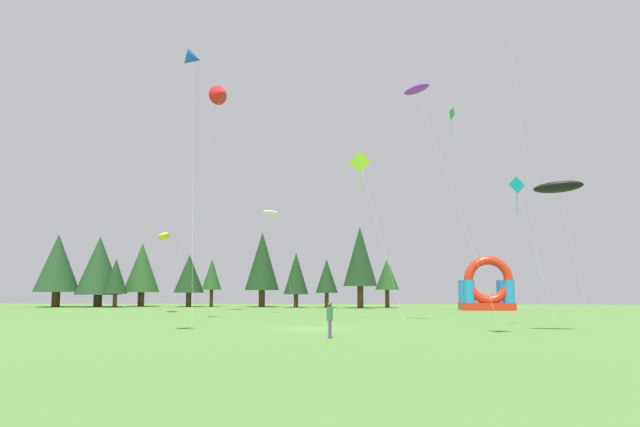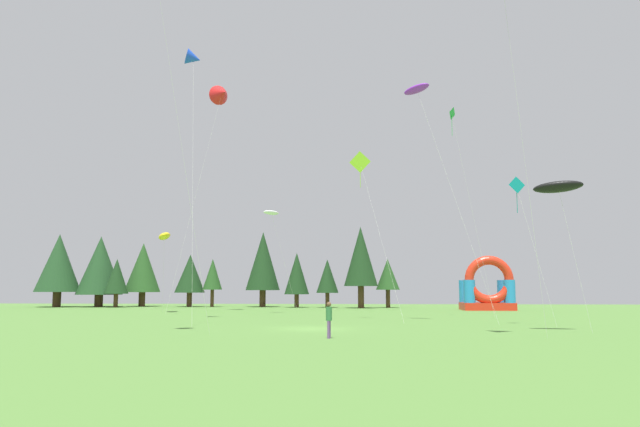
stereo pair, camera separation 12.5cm
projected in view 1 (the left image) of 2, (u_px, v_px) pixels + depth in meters
ground_plane at (312, 329)px, 39.03m from camera, size 120.00×120.00×0.00m
kite_black_parafoil at (558, 187)px, 37.10m from camera, size 3.04×1.84×9.10m
kite_blue_delta at (193, 58)px, 50.51m from camera, size 3.16×7.68×21.98m
kite_lime_diamond at (360, 164)px, 51.24m from camera, size 3.73×5.10×13.46m
kite_teal_diamond at (516, 188)px, 43.31m from camera, size 2.46×1.49×10.07m
kite_green_diamond at (451, 117)px, 55.22m from camera, size 3.78×1.16×18.42m
kite_red_delta at (221, 94)px, 67.56m from camera, size 6.03×4.68×24.83m
kite_yellow_parafoil at (164, 236)px, 65.01m from camera, size 2.35×4.56×8.51m
kite_white_parafoil at (271, 213)px, 62.61m from camera, size 3.45×3.29×10.45m
kite_purple_parafoil at (417, 90)px, 48.23m from camera, size 6.26×3.66×18.52m
person_near_camera at (330, 317)px, 31.68m from camera, size 0.38×0.38×1.85m
inflatable_orange_dome at (487, 291)px, 71.32m from camera, size 5.79×4.63×6.23m
tree_row_0 at (58, 263)px, 83.99m from camera, size 6.03×6.03×9.85m
tree_row_1 at (99, 266)px, 84.73m from camera, size 6.21×6.21×9.61m
tree_row_2 at (116, 277)px, 82.22m from camera, size 3.16×3.16×6.40m
tree_row_3 at (142, 268)px, 86.49m from camera, size 4.95×4.95×8.80m
tree_row_4 at (189, 274)px, 84.93m from camera, size 4.13×4.13×7.11m
tree_row_5 at (212, 275)px, 84.28m from camera, size 2.64×2.64×6.50m
tree_row_6 at (262, 261)px, 84.64m from camera, size 4.66×4.66×10.20m
tree_row_7 at (296, 274)px, 82.01m from camera, size 3.28×3.28×7.20m
tree_row_8 at (327, 276)px, 81.40m from camera, size 2.93×2.93×6.31m
tree_row_9 at (360, 257)px, 79.50m from camera, size 4.33×4.33×10.41m
tree_row_10 at (387, 275)px, 80.97m from camera, size 3.10×3.10×6.35m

